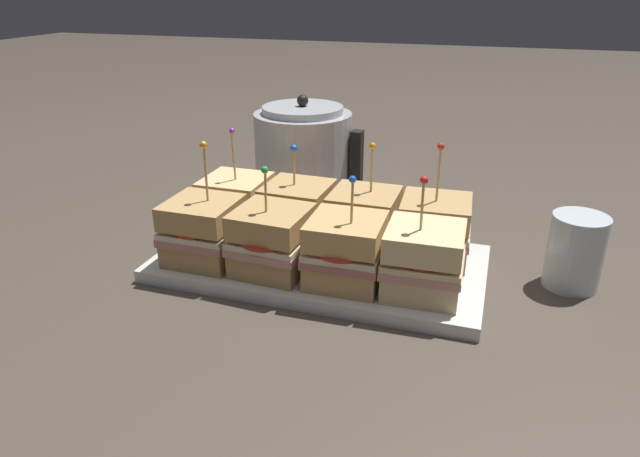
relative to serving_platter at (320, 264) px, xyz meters
The scene contains 12 objects.
ground_plane 0.01m from the serving_platter, ahead, with size 6.00×6.00×0.00m, color #4C4238.
serving_platter is the anchor object (origin of this frame).
sandwich_front_far_left 0.17m from the serving_platter, 161.11° to the right, with size 0.10×0.10×0.17m.
sandwich_front_center_left 0.09m from the serving_platter, 133.28° to the right, with size 0.10×0.10×0.15m.
sandwich_front_center_right 0.09m from the serving_platter, 45.51° to the right, with size 0.10×0.10×0.15m.
sandwich_front_far_right 0.17m from the serving_platter, 18.33° to the right, with size 0.10×0.10×0.15m.
sandwich_back_far_left 0.17m from the serving_platter, 161.39° to the left, with size 0.10×0.10×0.16m.
sandwich_back_center_left 0.09m from the serving_platter, 135.44° to the left, with size 0.10×0.10×0.15m.
sandwich_back_center_right 0.09m from the serving_platter, 44.48° to the left, with size 0.10×0.10×0.16m.
sandwich_back_far_right 0.17m from the serving_platter, 18.50° to the left, with size 0.10×0.10×0.17m.
kettle_steel 0.29m from the serving_platter, 113.82° to the left, with size 0.20×0.17×0.19m.
drinking_glass 0.34m from the serving_platter, 10.18° to the left, with size 0.07×0.07×0.10m.
Camera 1 is at (0.22, -0.68, 0.38)m, focal length 32.00 mm.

